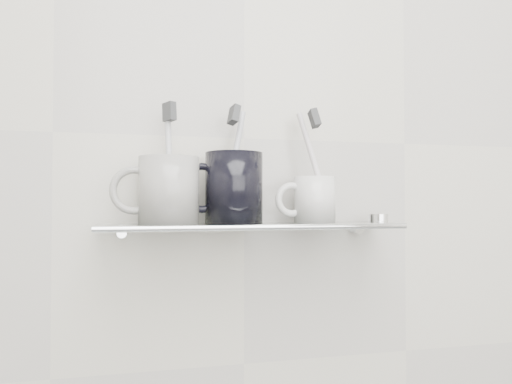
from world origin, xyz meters
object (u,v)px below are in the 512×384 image
object	(u,v)px
mug_left	(169,191)
mug_right	(315,200)
shelf_glass	(252,226)
mug_center	(234,188)

from	to	relation	value
mug_left	mug_right	bearing A→B (deg)	0.89
shelf_glass	mug_left	bearing A→B (deg)	177.91
shelf_glass	mug_right	size ratio (longest dim) A/B	6.27
shelf_glass	mug_left	size ratio (longest dim) A/B	4.63
mug_left	mug_right	xyz separation A→B (m)	(0.25, 0.00, -0.01)
shelf_glass	mug_center	distance (m)	0.07
mug_left	mug_center	xyz separation A→B (m)	(0.11, 0.00, 0.00)
shelf_glass	mug_right	distance (m)	0.12
shelf_glass	mug_right	xyz separation A→B (m)	(0.11, 0.00, 0.04)
mug_center	mug_right	world-z (taller)	mug_center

